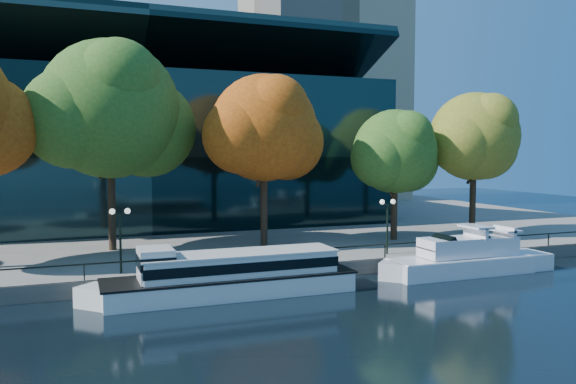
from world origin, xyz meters
name	(u,v)px	position (x,y,z in m)	size (l,w,h in m)	color
ground	(265,295)	(0.00, 0.00, 0.00)	(160.00, 160.00, 0.00)	black
promenade	(169,219)	(0.00, 36.38, 0.50)	(90.00, 67.08, 1.00)	slate
railing	(249,254)	(0.00, 3.25, 1.94)	(88.20, 0.08, 0.99)	black
convention_building	(138,152)	(-4.00, 31.79, 8.51)	(50.00, 24.57, 21.43)	black
office_tower	(321,3)	(28.00, 55.00, 33.02)	(22.50, 22.50, 65.90)	tan
tour_boat	(225,274)	(-2.24, 0.73, 1.31)	(16.21, 3.62, 3.08)	white
cruiser_near	(455,260)	(13.98, 0.63, 1.04)	(11.56, 2.98, 3.35)	silver
cruiser_far	(488,258)	(16.84, 0.70, 1.01)	(9.73, 2.70, 3.18)	silver
tree_2	(113,112)	(-7.59, 13.38, 11.45)	(13.03, 10.68, 15.88)	black
tree_3	(266,130)	(3.85, 11.30, 10.19)	(10.58, 8.67, 13.60)	black
tree_4	(397,153)	(15.20, 10.31, 8.37)	(8.89, 7.29, 11.08)	black
tree_5	(476,138)	(23.17, 10.01, 9.69)	(9.81, 8.04, 12.79)	black
lamp_1	(120,225)	(-7.86, 4.50, 3.98)	(1.26, 0.36, 4.03)	black
lamp_2	(387,214)	(10.91, 4.50, 3.98)	(1.26, 0.36, 4.03)	black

